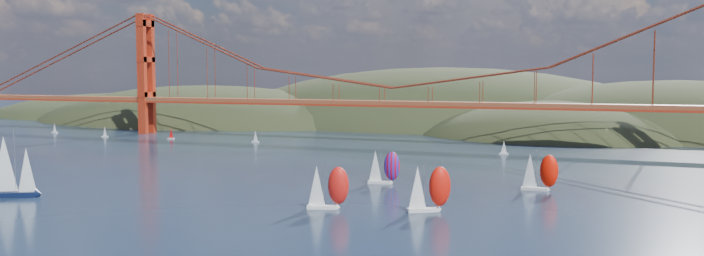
% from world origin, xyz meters
% --- Properties ---
extents(ground, '(1200.00, 1200.00, 0.00)m').
position_xyz_m(ground, '(0.00, 0.00, 0.00)').
color(ground, black).
rests_on(ground, ground).
extents(headlands, '(725.00, 225.00, 96.00)m').
position_xyz_m(headlands, '(44.95, 278.29, -12.46)').
color(headlands, black).
rests_on(headlands, ground).
extents(bridge, '(552.00, 12.00, 55.00)m').
position_xyz_m(bridge, '(-1.75, 180.00, 32.23)').
color(bridge, brown).
rests_on(bridge, ground).
extents(sloop_navy, '(10.61, 8.60, 15.47)m').
position_xyz_m(sloop_navy, '(-43.37, 33.12, 6.83)').
color(sloop_navy, black).
rests_on(sloop_navy, ground).
extents(racer_0, '(8.92, 5.51, 9.98)m').
position_xyz_m(racer_0, '(28.29, 46.43, 4.72)').
color(racer_0, white).
rests_on(racer_0, ground).
extents(racer_1, '(9.11, 7.25, 10.37)m').
position_xyz_m(racer_1, '(48.40, 51.29, 4.90)').
color(racer_1, silver).
rests_on(racer_1, ground).
extents(racer_3, '(8.49, 3.40, 9.82)m').
position_xyz_m(racer_3, '(66.57, 84.94, 4.64)').
color(racer_3, silver).
rests_on(racer_3, ground).
extents(racer_rwb, '(8.31, 4.18, 9.34)m').
position_xyz_m(racer_rwb, '(28.88, 80.90, 4.42)').
color(racer_rwb, silver).
rests_on(racer_rwb, ground).
extents(distant_boat_0, '(3.00, 2.00, 4.70)m').
position_xyz_m(distant_boat_0, '(-161.55, 165.60, 2.41)').
color(distant_boat_0, silver).
rests_on(distant_boat_0, ground).
extents(distant_boat_1, '(3.00, 2.00, 4.70)m').
position_xyz_m(distant_boat_1, '(-124.76, 156.94, 2.41)').
color(distant_boat_1, silver).
rests_on(distant_boat_1, ground).
extents(distant_boat_2, '(3.00, 2.00, 4.70)m').
position_xyz_m(distant_boat_2, '(-92.26, 159.82, 2.41)').
color(distant_boat_2, silver).
rests_on(distant_boat_2, ground).
extents(distant_boat_3, '(3.00, 2.00, 4.70)m').
position_xyz_m(distant_boat_3, '(-52.24, 160.67, 2.41)').
color(distant_boat_3, silver).
rests_on(distant_boat_3, ground).
extents(distant_boat_8, '(3.00, 2.00, 4.70)m').
position_xyz_m(distant_boat_8, '(47.60, 155.34, 2.41)').
color(distant_boat_8, silver).
rests_on(distant_boat_8, ground).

